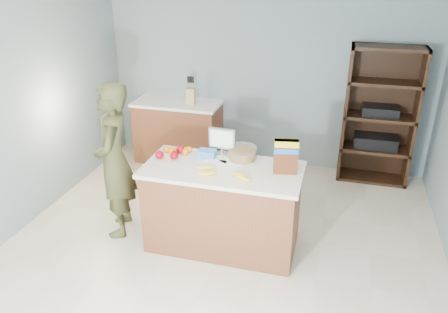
% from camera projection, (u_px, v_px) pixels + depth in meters
% --- Properties ---
extents(floor, '(4.50, 5.00, 0.02)m').
position_uv_depth(floor, '(215.00, 261.00, 4.37)').
color(floor, beige).
rests_on(floor, ground).
extents(walls, '(4.52, 5.02, 2.51)m').
position_uv_depth(walls, '(213.00, 103.00, 3.69)').
color(walls, gray).
rests_on(walls, ground).
extents(counter_peninsula, '(1.56, 0.76, 0.90)m').
position_uv_depth(counter_peninsula, '(223.00, 210.00, 4.46)').
color(counter_peninsula, brown).
rests_on(counter_peninsula, ground).
extents(back_cabinet, '(1.24, 0.62, 0.90)m').
position_uv_depth(back_cabinet, '(179.00, 131.00, 6.41)').
color(back_cabinet, brown).
rests_on(back_cabinet, ground).
extents(shelving_unit, '(0.90, 0.40, 1.80)m').
position_uv_depth(shelving_unit, '(379.00, 118.00, 5.70)').
color(shelving_unit, black).
rests_on(shelving_unit, ground).
extents(person, '(0.58, 0.71, 1.68)m').
position_uv_depth(person, '(114.00, 161.00, 4.55)').
color(person, '#3A3D1F').
rests_on(person, ground).
extents(knife_block, '(0.12, 0.10, 0.31)m').
position_uv_depth(knife_block, '(191.00, 95.00, 6.09)').
color(knife_block, tan).
rests_on(knife_block, back_cabinet).
extents(envelopes, '(0.39, 0.21, 0.00)m').
position_uv_depth(envelopes, '(223.00, 162.00, 4.38)').
color(envelopes, white).
rests_on(envelopes, counter_peninsula).
extents(bananas, '(0.57, 0.23, 0.04)m').
position_uv_depth(bananas, '(224.00, 174.00, 4.11)').
color(bananas, yellow).
rests_on(bananas, counter_peninsula).
extents(apples, '(0.24, 0.28, 0.09)m').
position_uv_depth(apples, '(171.00, 153.00, 4.47)').
color(apples, maroon).
rests_on(apples, counter_peninsula).
extents(oranges, '(0.30, 0.15, 0.07)m').
position_uv_depth(oranges, '(179.00, 150.00, 4.58)').
color(oranges, orange).
rests_on(oranges, counter_peninsula).
extents(blue_carton, '(0.18, 0.12, 0.08)m').
position_uv_depth(blue_carton, '(207.00, 154.00, 4.47)').
color(blue_carton, blue).
rests_on(blue_carton, counter_peninsula).
extents(salad_bowl, '(0.30, 0.30, 0.13)m').
position_uv_depth(salad_bowl, '(242.00, 154.00, 4.43)').
color(salad_bowl, '#267219').
rests_on(salad_bowl, counter_peninsula).
extents(tv, '(0.28, 0.12, 0.28)m').
position_uv_depth(tv, '(222.00, 140.00, 4.50)').
color(tv, silver).
rests_on(tv, counter_peninsula).
extents(cereal_box, '(0.24, 0.12, 0.34)m').
position_uv_depth(cereal_box, '(286.00, 154.00, 4.08)').
color(cereal_box, '#592B14').
rests_on(cereal_box, counter_peninsula).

